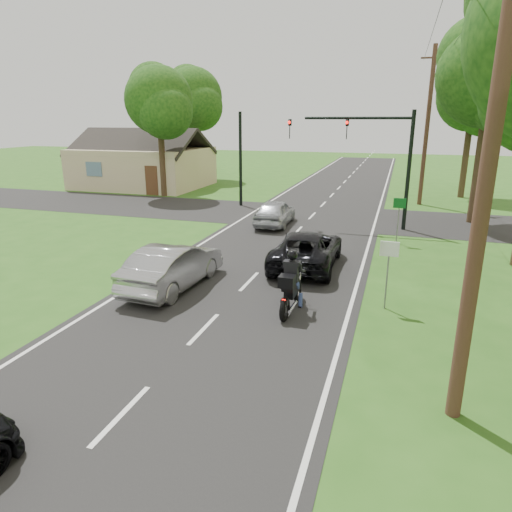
% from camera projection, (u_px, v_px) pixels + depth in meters
% --- Properties ---
extents(ground, '(140.00, 140.00, 0.00)m').
position_uv_depth(ground, '(204.00, 329.00, 12.58)').
color(ground, '#2A5919').
rests_on(ground, ground).
extents(road, '(8.00, 100.00, 0.01)m').
position_uv_depth(road, '(289.00, 240.00, 21.72)').
color(road, black).
rests_on(road, ground).
extents(cross_road, '(60.00, 7.00, 0.01)m').
position_uv_depth(cross_road, '(312.00, 216.00, 27.20)').
color(cross_road, black).
rests_on(cross_road, ground).
extents(motorcycle_rider, '(0.63, 2.22, 1.91)m').
position_uv_depth(motorcycle_rider, '(291.00, 288.00, 13.55)').
color(motorcycle_rider, black).
rests_on(motorcycle_rider, ground).
extents(dark_suv, '(2.42, 5.06, 1.39)m').
position_uv_depth(dark_suv, '(307.00, 249.00, 17.75)').
color(dark_suv, black).
rests_on(dark_suv, road).
extents(silver_sedan, '(1.86, 4.67, 1.51)m').
position_uv_depth(silver_sedan, '(173.00, 266.00, 15.49)').
color(silver_sedan, '#A1A2A6').
rests_on(silver_sedan, road).
extents(silver_suv, '(1.76, 4.15, 1.40)m').
position_uv_depth(silver_suv, '(275.00, 212.00, 24.65)').
color(silver_suv, '#A9ACB1').
rests_on(silver_suv, road).
extents(traffic_signal, '(6.38, 0.44, 6.00)m').
position_uv_depth(traffic_signal, '(372.00, 148.00, 23.21)').
color(traffic_signal, black).
rests_on(traffic_signal, ground).
extents(signal_pole_far, '(0.20, 0.20, 6.00)m').
position_uv_depth(signal_pole_far, '(240.00, 160.00, 29.65)').
color(signal_pole_far, black).
rests_on(signal_pole_far, ground).
extents(utility_pole_near, '(1.60, 0.28, 10.00)m').
position_uv_depth(utility_pole_near, '(491.00, 150.00, 7.51)').
color(utility_pole_near, brown).
rests_on(utility_pole_near, ground).
extents(utility_pole_far, '(1.60, 0.28, 10.00)m').
position_uv_depth(utility_pole_far, '(427.00, 126.00, 29.43)').
color(utility_pole_far, brown).
rests_on(utility_pole_far, ground).
extents(sign_white, '(0.55, 0.07, 2.12)m').
position_uv_depth(sign_white, '(389.00, 259.00, 13.50)').
color(sign_white, slate).
rests_on(sign_white, ground).
extents(sign_green, '(0.55, 0.07, 2.12)m').
position_uv_depth(sign_green, '(399.00, 210.00, 20.74)').
color(sign_green, slate).
rests_on(sign_green, ground).
extents(tree_row_d, '(5.76, 5.58, 10.45)m').
position_uv_depth(tree_row_d, '(497.00, 80.00, 23.13)').
color(tree_row_d, '#332316').
rests_on(tree_row_d, ground).
extents(tree_row_e, '(5.28, 5.12, 9.61)m').
position_uv_depth(tree_row_e, '(478.00, 99.00, 31.43)').
color(tree_row_e, '#332316').
rests_on(tree_row_e, ground).
extents(tree_left_near, '(5.12, 4.96, 9.22)m').
position_uv_depth(tree_left_near, '(161.00, 104.00, 32.13)').
color(tree_left_near, '#332316').
rests_on(tree_left_near, ground).
extents(tree_left_far, '(5.76, 5.58, 10.14)m').
position_uv_depth(tree_left_far, '(195.00, 101.00, 41.63)').
color(tree_left_far, '#332316').
rests_on(tree_left_far, ground).
extents(house, '(10.20, 8.00, 4.84)m').
position_uv_depth(house, '(144.00, 165.00, 38.58)').
color(house, tan).
rests_on(house, ground).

